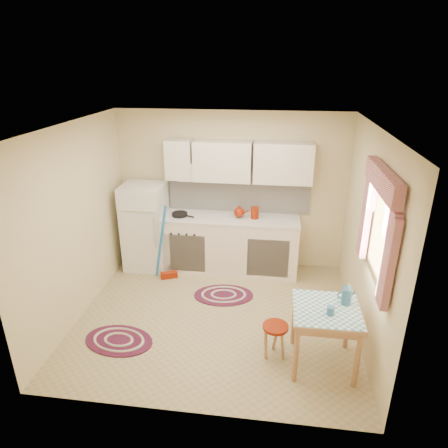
{
  "coord_description": "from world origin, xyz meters",
  "views": [
    {
      "loc": [
        0.7,
        -4.42,
        3.19
      ],
      "look_at": [
        0.07,
        0.25,
        1.24
      ],
      "focal_mm": 32.0,
      "sensor_mm": 36.0,
      "label": 1
    }
  ],
  "objects_px": {
    "base_cabinets": "(226,245)",
    "table": "(324,337)",
    "stool": "(275,341)",
    "fridge": "(146,227)"
  },
  "relations": [
    {
      "from": "base_cabinets",
      "to": "table",
      "type": "relative_size",
      "value": 3.12
    },
    {
      "from": "stool",
      "to": "base_cabinets",
      "type": "bearing_deg",
      "value": 112.43
    },
    {
      "from": "base_cabinets",
      "to": "stool",
      "type": "distance_m",
      "value": 2.15
    },
    {
      "from": "table",
      "to": "base_cabinets",
      "type": "bearing_deg",
      "value": 123.6
    },
    {
      "from": "base_cabinets",
      "to": "stool",
      "type": "xyz_separation_m",
      "value": [
        0.82,
        -1.97,
        -0.23
      ]
    },
    {
      "from": "fridge",
      "to": "base_cabinets",
      "type": "xyz_separation_m",
      "value": [
        1.3,
        0.05,
        -0.26
      ]
    },
    {
      "from": "fridge",
      "to": "stool",
      "type": "bearing_deg",
      "value": -42.3
    },
    {
      "from": "table",
      "to": "stool",
      "type": "xyz_separation_m",
      "value": [
        -0.53,
        0.05,
        -0.15
      ]
    },
    {
      "from": "fridge",
      "to": "table",
      "type": "relative_size",
      "value": 1.94
    },
    {
      "from": "base_cabinets",
      "to": "table",
      "type": "xyz_separation_m",
      "value": [
        1.34,
        -2.02,
        -0.08
      ]
    }
  ]
}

